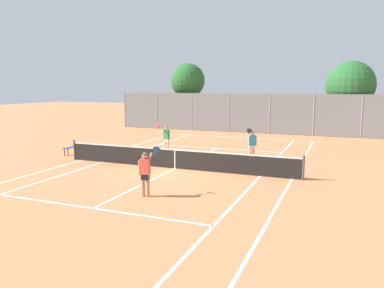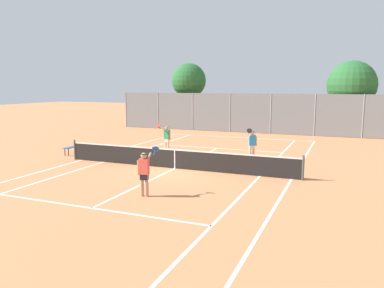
{
  "view_description": "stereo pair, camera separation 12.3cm",
  "coord_description": "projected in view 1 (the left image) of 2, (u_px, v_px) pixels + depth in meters",
  "views": [
    {
      "loc": [
        7.36,
        -16.03,
        3.94
      ],
      "look_at": [
        0.28,
        1.5,
        1.0
      ],
      "focal_mm": 35.0,
      "sensor_mm": 36.0,
      "label": 1
    },
    {
      "loc": [
        7.48,
        -15.98,
        3.94
      ],
      "look_at": [
        0.28,
        1.5,
        1.0
      ],
      "focal_mm": 35.0,
      "sensor_mm": 36.0,
      "label": 2
    }
  ],
  "objects": [
    {
      "name": "loose_tennis_ball_1",
      "position": [
        163.0,
        145.0,
        25.05
      ],
      "size": [
        0.07,
        0.07,
        0.07
      ],
      "primitive_type": "sphere",
      "color": "#D1DB33",
      "rests_on": "ground"
    },
    {
      "name": "courtside_bench",
      "position": [
        73.0,
        147.0,
        21.79
      ],
      "size": [
        0.36,
        1.5,
        0.47
      ],
      "color": "#33598C",
      "rests_on": "ground"
    },
    {
      "name": "loose_tennis_ball_3",
      "position": [
        200.0,
        169.0,
        17.73
      ],
      "size": [
        0.07,
        0.07,
        0.07
      ],
      "primitive_type": "sphere",
      "color": "#D1DB33",
      "rests_on": "ground"
    },
    {
      "name": "player_far_left",
      "position": [
        166.0,
        137.0,
        22.24
      ],
      "size": [
        0.71,
        0.72,
        1.77
      ],
      "color": "beige",
      "rests_on": "ground"
    },
    {
      "name": "loose_tennis_ball_0",
      "position": [
        299.0,
        143.0,
        26.07
      ],
      "size": [
        0.07,
        0.07,
        0.07
      ],
      "primitive_type": "sphere",
      "color": "#D1DB33",
      "rests_on": "ground"
    },
    {
      "name": "loose_tennis_ball_2",
      "position": [
        145.0,
        164.0,
        18.8
      ],
      "size": [
        0.07,
        0.07,
        0.07
      ],
      "primitive_type": "sphere",
      "color": "#D1DB33",
      "rests_on": "ground"
    },
    {
      "name": "player_far_right",
      "position": [
        252.0,
        143.0,
        19.85
      ],
      "size": [
        0.44,
        0.89,
        1.77
      ],
      "color": "#D8A884",
      "rests_on": "ground"
    },
    {
      "name": "player_near_side",
      "position": [
        145.0,
        171.0,
        13.35
      ],
      "size": [
        0.6,
        0.79,
        1.77
      ],
      "color": "tan",
      "rests_on": "ground"
    },
    {
      "name": "ground_plane",
      "position": [
        175.0,
        169.0,
        18.02
      ],
      "size": [
        120.0,
        120.0,
        0.0
      ],
      "primitive_type": "plane",
      "color": "#CC7A4C"
    },
    {
      "name": "back_fence",
      "position": [
        249.0,
        113.0,
        31.51
      ],
      "size": [
        24.44,
        0.08,
        3.34
      ],
      "color": "gray",
      "rests_on": "ground"
    },
    {
      "name": "tennis_net",
      "position": [
        175.0,
        158.0,
        17.94
      ],
      "size": [
        12.0,
        0.1,
        1.07
      ],
      "color": "#474C47",
      "rests_on": "ground"
    },
    {
      "name": "court_line_markings",
      "position": [
        175.0,
        169.0,
        18.02
      ],
      "size": [
        11.1,
        23.9,
        0.01
      ],
      "color": "white",
      "rests_on": "ground"
    },
    {
      "name": "tree_behind_left",
      "position": [
        188.0,
        82.0,
        35.13
      ],
      "size": [
        3.21,
        3.21,
        6.05
      ],
      "color": "brown",
      "rests_on": "ground"
    },
    {
      "name": "tree_behind_right",
      "position": [
        351.0,
        87.0,
        30.04
      ],
      "size": [
        3.86,
        3.86,
        5.95
      ],
      "color": "brown",
      "rests_on": "ground"
    }
  ]
}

